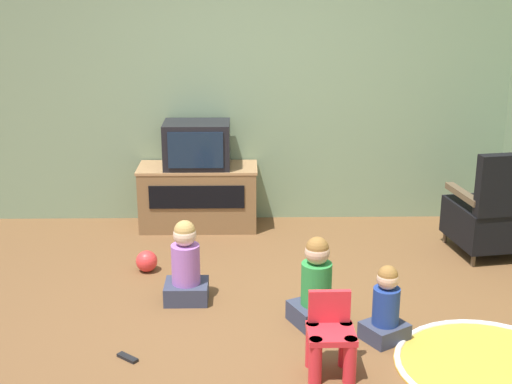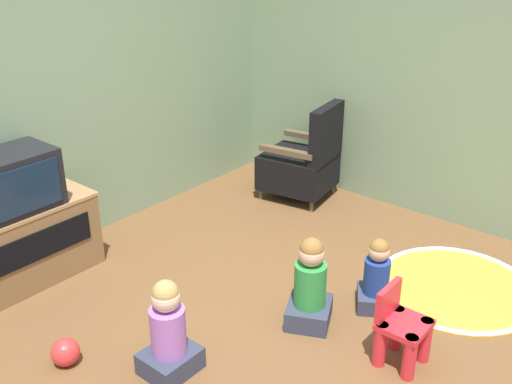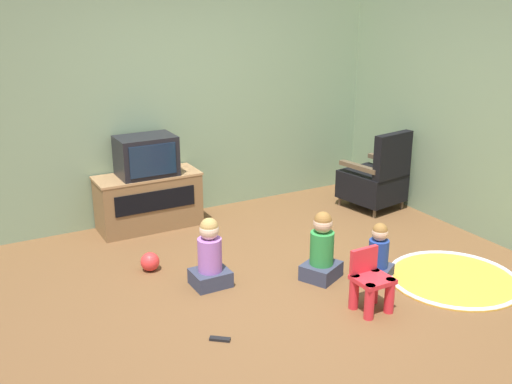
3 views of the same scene
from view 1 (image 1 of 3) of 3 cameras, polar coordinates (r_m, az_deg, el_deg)
The scene contains 12 objects.
ground_plane at distance 4.84m, azimuth 0.24°, elevation -10.53°, with size 30.00×30.00×0.00m, color brown.
wall_back at distance 6.51m, azimuth -2.67°, elevation 9.71°, with size 5.43×0.12×2.78m.
tv_cabinet at distance 6.47m, azimuth -4.63°, elevation -0.29°, with size 1.06×0.45×0.57m.
television at distance 6.33m, azimuth -4.75°, elevation 3.79°, with size 0.58×0.41×0.40m.
black_armchair at distance 6.13m, azimuth 18.29°, elevation -1.77°, with size 0.64×0.70×0.91m.
yellow_kid_chair at distance 4.24m, azimuth 5.98°, elevation -11.74°, with size 0.28×0.27×0.48m.
play_mat at distance 4.59m, azimuth 18.10°, elevation -13.04°, with size 1.12×1.12×0.04m.
child_watching_left at distance 4.77m, azimuth 4.84°, elevation -7.51°, with size 0.40×0.38×0.61m.
child_watching_center at distance 5.08m, azimuth -5.64°, elevation -5.94°, with size 0.31×0.27×0.60m.
child_watching_right at distance 4.63m, azimuth 10.35°, elevation -9.13°, with size 0.34×0.33×0.51m.
toy_ball at distance 5.65m, azimuth -8.74°, elevation -5.49°, with size 0.17×0.17×0.17m.
remote_control at distance 4.52m, azimuth -10.24°, elevation -12.91°, with size 0.14×0.13×0.02m.
Camera 1 is at (-0.09, -4.27, 2.28)m, focal length 50.00 mm.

